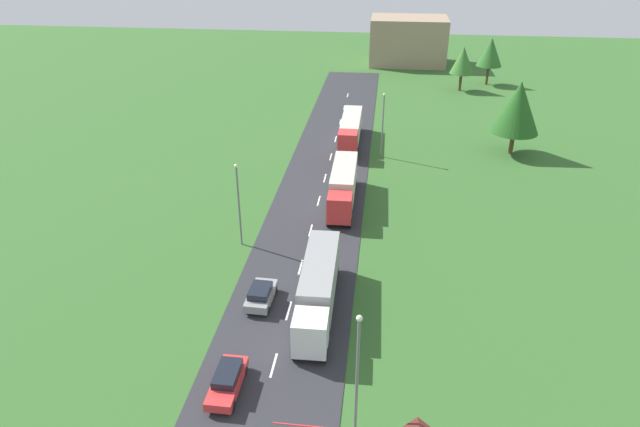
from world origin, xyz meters
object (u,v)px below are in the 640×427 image
Objects in this scene: car_lead at (227,380)px; car_second at (261,295)px; lamppost_lead at (357,374)px; lamppost_second at (239,201)px; tree_maple at (463,60)px; truck_third at (350,130)px; tree_oak at (518,107)px; lamppost_third at (383,122)px; distant_building at (408,41)px; truck_lead at (318,287)px; truck_second at (343,185)px; tree_birch at (490,52)px.

car_second is (0.19, 9.50, 0.02)m from car_lead.
lamppost_lead reaches higher than lamppost_second.
truck_third is at bearing -120.78° from tree_maple.
lamppost_second is (-12.15, 21.30, -0.45)m from lamppost_lead.
car_lead is 52.67m from tree_oak.
car_second is at bearing -105.06° from lamppost_third.
distant_building is at bearing 103.98° from tree_oak.
lamppost_lead is 99.61m from distant_building.
truck_lead is 1.48× the size of lamppost_third.
car_second is at bearing -66.91° from lamppost_second.
distant_building is (13.03, 87.14, 3.85)m from car_second.
truck_second is 0.91× the size of truck_third.
car_second is (-5.01, -18.93, -1.30)m from truck_second.
truck_second is 1.24× the size of tree_oak.
lamppost_third is 1.09× the size of tree_maple.
tree_maple is at bearing 75.30° from truck_lead.
lamppost_second is 0.86× the size of tree_oak.
truck_lead is 1.61× the size of tree_maple.
tree_maple is (-5.39, -4.94, -0.56)m from tree_birch.
lamppost_third is at bearing 82.77° from truck_lead.
tree_birch is (27.75, 81.05, 5.09)m from car_lead.
lamppost_second is 70.04m from tree_birch.
tree_birch is 21.35m from distant_building.
tree_oak reaches higher than truck_third.
truck_second is 1.40× the size of tree_birch.
truck_second is 50.78m from tree_maple.
car_lead is 0.48× the size of tree_oak.
distant_building is (-12.74, 51.14, -1.58)m from tree_oak.
tree_maple reaches higher than truck_second.
tree_oak is (25.95, 45.51, 5.45)m from car_lead.
lamppost_lead is 86.08m from tree_birch.
car_lead is 85.82m from tree_birch.
car_second is 0.49× the size of lamppost_second.
lamppost_lead is 1.11× the size of lamppost_second.
lamppost_second is at bearing -116.63° from tree_birch.
truck_lead is at bearing -104.70° from tree_maple.
tree_birch reaches higher than truck_second.
truck_lead is 0.79× the size of distant_building.
car_second is at bearing -125.59° from tree_oak.
lamppost_second is at bearing -114.26° from tree_maple.
tree_maple is at bearing 68.44° from lamppost_third.
truck_second is 31.59m from lamppost_lead.
truck_second is 1.31× the size of lamppost_lead.
lamppost_third is 0.99× the size of tree_birch.
truck_second is at bearing 79.65° from car_lead.
car_lead is at bearing -108.90° from tree_birch.
lamppost_third is at bearing -43.41° from truck_third.
truck_second is at bearing -105.38° from lamppost_third.
truck_lead reaches higher than truck_second.
lamppost_third is (9.03, 42.37, 3.85)m from car_lead.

